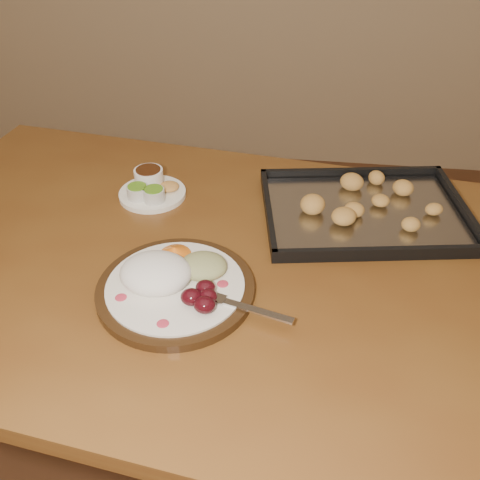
# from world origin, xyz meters

# --- Properties ---
(dining_table) EXTENTS (1.61, 1.09, 0.75)m
(dining_table) POSITION_xyz_m (0.09, 0.18, 0.65)
(dining_table) COLOR brown
(dining_table) RESTS_ON ground
(dinner_plate) EXTENTS (0.37, 0.29, 0.07)m
(dinner_plate) POSITION_xyz_m (0.02, 0.08, 0.77)
(dinner_plate) COLOR black
(dinner_plate) RESTS_ON dining_table
(condiment_saucer) EXTENTS (0.16, 0.16, 0.05)m
(condiment_saucer) POSITION_xyz_m (-0.10, 0.40, 0.77)
(condiment_saucer) COLOR white
(condiment_saucer) RESTS_ON dining_table
(baking_tray) EXTENTS (0.49, 0.40, 0.05)m
(baking_tray) POSITION_xyz_m (0.39, 0.38, 0.76)
(baking_tray) COLOR black
(baking_tray) RESTS_ON dining_table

